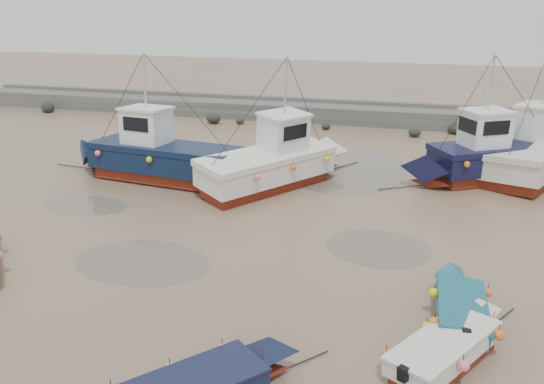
{
  "coord_description": "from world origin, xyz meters",
  "views": [
    {
      "loc": [
        4.4,
        -16.52,
        8.9
      ],
      "look_at": [
        -0.56,
        2.88,
        1.4
      ],
      "focal_mm": 35.0,
      "sensor_mm": 36.0,
      "label": 1
    }
  ],
  "objects": [
    {
      "name": "cabin_boat_2",
      "position": [
        8.5,
        10.76,
        1.35
      ],
      "size": [
        9.11,
        5.91,
        6.22
      ],
      "rotation": [
        0.0,
        0.0,
        2.08
      ],
      "color": "maroon",
      "rests_on": "ground"
    },
    {
      "name": "puddle_d",
      "position": [
        1.44,
        11.16,
        0.0
      ],
      "size": [
        6.84,
        6.84,
        0.01
      ],
      "primitive_type": "cylinder",
      "color": "#5E5549",
      "rests_on": "ground"
    },
    {
      "name": "cabin_boat_3",
      "position": [
        11.18,
        12.42,
        1.33
      ],
      "size": [
        6.7,
        9.95,
        6.22
      ],
      "rotation": [
        0.0,
        0.0,
        -0.49
      ],
      "color": "maroon",
      "rests_on": "ground"
    },
    {
      "name": "cabin_boat_0",
      "position": [
        -7.74,
        6.91,
        1.32
      ],
      "size": [
        10.91,
        3.87,
        6.22
      ],
      "rotation": [
        0.0,
        0.0,
        1.45
      ],
      "color": "maroon",
      "rests_on": "ground"
    },
    {
      "name": "puddle_c",
      "position": [
        -9.15,
        2.79,
        0.0
      ],
      "size": [
        3.91,
        3.91,
        0.01
      ],
      "primitive_type": "cylinder",
      "color": "#5E5549",
      "rests_on": "ground"
    },
    {
      "name": "puddle_a",
      "position": [
        -4.22,
        -1.46,
        0.0
      ],
      "size": [
        5.03,
        5.03,
        0.01
      ],
      "primitive_type": "cylinder",
      "color": "#5E5549",
      "rests_on": "ground"
    },
    {
      "name": "puddle_b",
      "position": [
        3.85,
        1.72,
        0.0
      ],
      "size": [
        3.91,
        3.91,
        0.01
      ],
      "primitive_type": "cylinder",
      "color": "#5E5549",
      "rests_on": "ground"
    },
    {
      "name": "person",
      "position": [
        -6.44,
        6.56,
        0.0
      ],
      "size": [
        0.64,
        0.47,
        1.62
      ],
      "primitive_type": "imported",
      "rotation": [
        0.0,
        0.0,
        3.28
      ],
      "color": "#1C213D",
      "rests_on": "ground"
    },
    {
      "name": "dinghy_2",
      "position": [
        6.34,
        -2.4,
        0.57
      ],
      "size": [
        1.91,
        5.19,
        1.43
      ],
      "rotation": [
        0.0,
        0.0,
        -0.02
      ],
      "color": "maroon",
      "rests_on": "ground"
    },
    {
      "name": "dinghy_3",
      "position": [
        6.09,
        -4.44,
        0.55
      ],
      "size": [
        3.71,
        5.05,
        1.43
      ],
      "rotation": [
        0.0,
        0.0,
        -0.59
      ],
      "color": "maroon",
      "rests_on": "ground"
    },
    {
      "name": "seawall",
      "position": [
        0.05,
        21.99,
        0.63
      ],
      "size": [
        60.0,
        4.92,
        1.5
      ],
      "color": "slate",
      "rests_on": "ground"
    },
    {
      "name": "cabin_boat_1",
      "position": [
        -1.5,
        7.36,
        1.34
      ],
      "size": [
        6.94,
        8.85,
        6.22
      ],
      "rotation": [
        0.0,
        0.0,
        -0.63
      ],
      "color": "maroon",
      "rests_on": "ground"
    },
    {
      "name": "ground",
      "position": [
        0.0,
        0.0,
        0.0
      ],
      "size": [
        120.0,
        120.0,
        0.0
      ],
      "primitive_type": "plane",
      "color": "#8D7057",
      "rests_on": "ground"
    }
  ]
}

